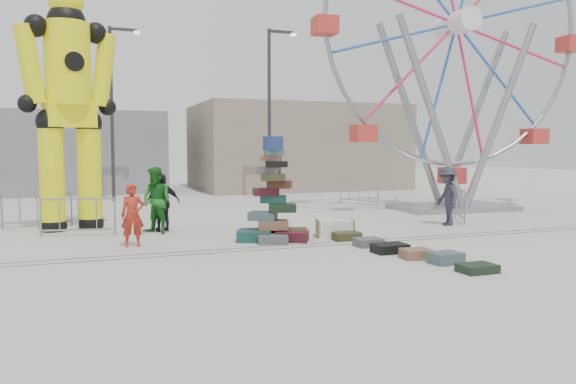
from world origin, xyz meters
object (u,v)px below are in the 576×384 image
object	(u,v)px
barricade_wheel_front	(460,205)
lamp_post_left	(114,104)
crash_test_dummy	(69,98)
pedestrian_red	(133,215)
barricade_dummy_b	(37,210)
pedestrian_black	(163,203)
pedestrian_grey	(447,196)
barricade_wheel_back	(359,192)
pedestrian_green	(156,200)
barricade_dummy_c	(78,217)
steamer_trunk	(335,228)
lamp_post_right	(271,105)
ferris_wheel	(456,48)
suitcase_tower	(273,211)

from	to	relation	value
barricade_wheel_front	lamp_post_left	bearing A→B (deg)	70.95
crash_test_dummy	pedestrian_red	size ratio (longest dim) A/B	4.74
barricade_dummy_b	pedestrian_red	bearing A→B (deg)	-55.66
crash_test_dummy	pedestrian_black	world-z (taller)	crash_test_dummy
pedestrian_red	barricade_wheel_front	bearing A→B (deg)	9.03
lamp_post_left	pedestrian_grey	distance (m)	15.92
lamp_post_left	barricade_wheel_back	size ratio (longest dim) A/B	4.00
pedestrian_grey	pedestrian_green	bearing A→B (deg)	-86.34
barricade_dummy_b	barricade_wheel_back	xyz separation A→B (m)	(12.72, 3.05, 0.00)
barricade_dummy_c	pedestrian_grey	world-z (taller)	pedestrian_grey
steamer_trunk	barricade_wheel_back	distance (m)	9.18
crash_test_dummy	barricade_wheel_back	world-z (taller)	crash_test_dummy
pedestrian_black	lamp_post_right	bearing A→B (deg)	-130.57
lamp_post_left	ferris_wheel	xyz separation A→B (m)	(12.49, -8.53, 1.90)
crash_test_dummy	lamp_post_left	bearing A→B (deg)	61.81
steamer_trunk	pedestrian_grey	distance (m)	4.55
crash_test_dummy	pedestrian_black	distance (m)	4.23
suitcase_tower	barricade_wheel_front	distance (m)	7.39
suitcase_tower	barricade_wheel_front	bearing A→B (deg)	32.60
pedestrian_red	pedestrian_black	bearing A→B (deg)	67.89
barricade_dummy_b	pedestrian_red	xyz separation A→B (m)	(2.52, -4.43, 0.24)
lamp_post_left	barricade_dummy_c	world-z (taller)	lamp_post_left
lamp_post_right	barricade_wheel_front	world-z (taller)	lamp_post_right
ferris_wheel	pedestrian_red	bearing A→B (deg)	-157.94
barricade_wheel_front	ferris_wheel	bearing A→B (deg)	-4.01
crash_test_dummy	pedestrian_grey	world-z (taller)	crash_test_dummy
barricade_dummy_c	barricade_wheel_back	size ratio (longest dim) A/B	1.00
lamp_post_right	crash_test_dummy	world-z (taller)	lamp_post_right
pedestrian_red	pedestrian_grey	xyz separation A→B (m)	(9.82, 0.59, 0.15)
ferris_wheel	barricade_wheel_back	bearing A→B (deg)	132.20
lamp_post_right	barricade_dummy_c	world-z (taller)	lamp_post_right
pedestrian_green	barricade_dummy_c	bearing A→B (deg)	-138.73
steamer_trunk	pedestrian_green	distance (m)	5.21
lamp_post_right	pedestrian_black	world-z (taller)	lamp_post_right
steamer_trunk	pedestrian_green	size ratio (longest dim) A/B	0.52
steamer_trunk	barricade_wheel_back	world-z (taller)	barricade_wheel_back
barricade_dummy_c	barricade_wheel_front	world-z (taller)	same
lamp_post_left	pedestrian_green	distance (m)	11.40
steamer_trunk	barricade_dummy_c	xyz separation A→B (m)	(-6.73, 2.58, 0.31)
suitcase_tower	barricade_dummy_c	xyz separation A→B (m)	(-4.94, 2.48, -0.23)
barricade_dummy_c	pedestrian_black	size ratio (longest dim) A/B	1.17
barricade_dummy_b	barricade_dummy_c	xyz separation A→B (m)	(1.21, -2.20, 0.00)
lamp_post_right	barricade_dummy_b	xyz separation A→B (m)	(-9.78, -6.39, -3.93)
ferris_wheel	barricade_wheel_back	world-z (taller)	ferris_wheel
suitcase_tower	pedestrian_red	size ratio (longest dim) A/B	1.75
steamer_trunk	lamp_post_left	bearing A→B (deg)	125.38
ferris_wheel	pedestrian_grey	world-z (taller)	ferris_wheel
suitcase_tower	pedestrian_black	xyz separation A→B (m)	(-2.57, 2.60, 0.08)
suitcase_tower	steamer_trunk	xyz separation A→B (m)	(1.79, -0.10, -0.54)
lamp_post_right	lamp_post_left	distance (m)	7.28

